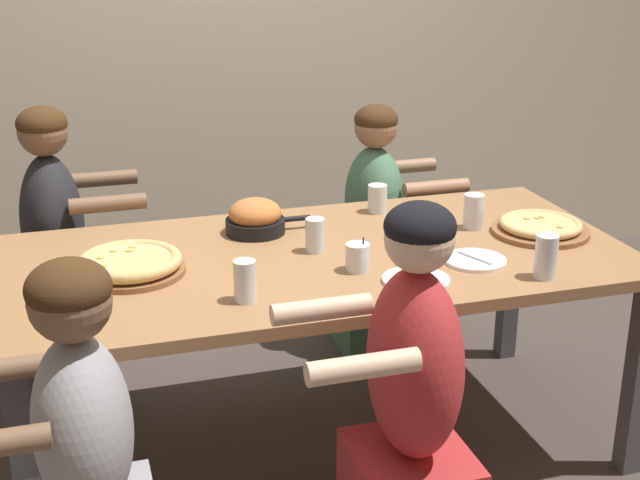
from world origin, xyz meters
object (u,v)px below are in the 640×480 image
(drinking_glass_c, at_px, (377,200))
(cocktail_glass_blue, at_px, (357,259))
(drinking_glass_d, at_px, (546,257))
(diner_far_left, at_px, (58,265))
(pizza_board_second, at_px, (130,264))
(empty_plate_b, at_px, (475,260))
(pizza_board_main, at_px, (540,227))
(diner_near_center, at_px, (411,422))
(drinking_glass_e, at_px, (245,284))
(drinking_glass_a, at_px, (474,213))
(drinking_glass_b, at_px, (315,237))
(empty_plate_a, at_px, (416,280))
(diner_far_midright, at_px, (374,240))
(skillet_bowl, at_px, (255,218))

(drinking_glass_c, bearing_deg, cocktail_glass_blue, -116.21)
(drinking_glass_d, height_order, diner_far_left, diner_far_left)
(pizza_board_second, height_order, empty_plate_b, pizza_board_second)
(pizza_board_main, bearing_deg, diner_near_center, -137.96)
(drinking_glass_c, bearing_deg, drinking_glass_e, -134.44)
(cocktail_glass_blue, xyz_separation_m, drinking_glass_e, (-0.39, -0.13, 0.01))
(drinking_glass_a, bearing_deg, drinking_glass_b, -174.09)
(drinking_glass_d, bearing_deg, pizza_board_main, 61.86)
(empty_plate_a, distance_m, cocktail_glass_blue, 0.20)
(pizza_board_second, relative_size, drinking_glass_b, 2.98)
(drinking_glass_d, xyz_separation_m, diner_near_center, (-0.58, -0.33, -0.30))
(pizza_board_main, height_order, cocktail_glass_blue, cocktail_glass_blue)
(drinking_glass_c, distance_m, diner_near_center, 1.17)
(drinking_glass_c, xyz_separation_m, diner_far_midright, (0.13, 0.36, -0.30))
(skillet_bowl, xyz_separation_m, diner_far_left, (-0.69, 0.46, -0.28))
(pizza_board_main, height_order, drinking_glass_b, drinking_glass_b)
(skillet_bowl, height_order, diner_far_midright, diner_far_midright)
(pizza_board_main, relative_size, drinking_glass_b, 2.97)
(drinking_glass_b, relative_size, drinking_glass_d, 0.83)
(diner_near_center, relative_size, diner_far_left, 0.99)
(empty_plate_b, height_order, diner_far_left, diner_far_left)
(empty_plate_b, relative_size, drinking_glass_a, 1.61)
(diner_near_center, bearing_deg, empty_plate_a, -23.22)
(cocktail_glass_blue, bearing_deg, drinking_glass_e, -161.76)
(drinking_glass_d, bearing_deg, empty_plate_b, 129.11)
(empty_plate_a, bearing_deg, skillet_bowl, 122.58)
(skillet_bowl, relative_size, diner_far_midright, 0.28)
(cocktail_glass_blue, bearing_deg, drinking_glass_a, 26.65)
(drinking_glass_a, bearing_deg, diner_near_center, -124.74)
(empty_plate_b, relative_size, drinking_glass_d, 1.45)
(drinking_glass_c, bearing_deg, drinking_glass_a, -45.80)
(empty_plate_b, xyz_separation_m, drinking_glass_b, (-0.48, 0.25, 0.04))
(drinking_glass_c, bearing_deg, drinking_glass_b, -135.78)
(skillet_bowl, bearing_deg, pizza_board_second, -150.65)
(diner_far_left, bearing_deg, diner_near_center, 31.50)
(empty_plate_a, distance_m, drinking_glass_b, 0.41)
(cocktail_glass_blue, height_order, drinking_glass_e, drinking_glass_e)
(empty_plate_b, relative_size, drinking_glass_c, 1.90)
(drinking_glass_c, xyz_separation_m, diner_near_center, (-0.30, -1.10, -0.27))
(cocktail_glass_blue, relative_size, drinking_glass_e, 0.89)
(drinking_glass_a, distance_m, diner_far_left, 1.62)
(pizza_board_main, bearing_deg, pizza_board_second, 178.43)
(empty_plate_b, distance_m, drinking_glass_b, 0.54)
(skillet_bowl, bearing_deg, cocktail_glass_blue, -62.78)
(empty_plate_b, bearing_deg, drinking_glass_c, 102.19)
(empty_plate_a, distance_m, drinking_glass_c, 0.70)
(pizza_board_main, bearing_deg, empty_plate_b, -151.68)
(diner_far_midright, bearing_deg, pizza_board_main, 24.59)
(drinking_glass_b, distance_m, drinking_glass_e, 0.46)
(drinking_glass_b, bearing_deg, pizza_board_second, -178.16)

